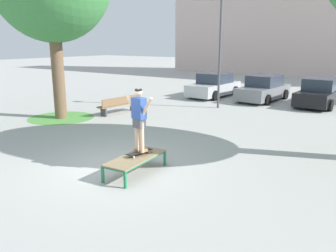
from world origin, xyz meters
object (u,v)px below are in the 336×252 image
at_px(car_black, 320,93).
at_px(light_post, 221,33).
at_px(car_silver, 214,86).
at_px(car_grey, 264,89).
at_px(skater, 139,116).
at_px(park_bench, 120,104).
at_px(skate_box, 136,159).
at_px(skateboard, 140,152).

relative_size(car_black, light_post, 0.73).
xyz_separation_m(car_silver, car_grey, (3.14, 0.30, 0.00)).
xyz_separation_m(skater, light_post, (-2.47, 9.53, 2.29)).
relative_size(skater, car_silver, 0.40).
height_order(skater, light_post, light_post).
bearing_deg(park_bench, car_black, 46.09).
height_order(skate_box, skater, skater).
bearing_deg(car_silver, park_bench, -99.80).
distance_m(skater, light_post, 10.11).
relative_size(skateboard, skater, 0.48).
height_order(skate_box, car_grey, car_grey).
relative_size(skate_box, park_bench, 0.80).
distance_m(skater, car_black, 13.46).
height_order(car_grey, car_black, same).
relative_size(skateboard, car_black, 0.19).
bearing_deg(car_black, park_bench, -133.91).
relative_size(skater, car_grey, 0.39).
distance_m(car_grey, park_bench, 8.91).
bearing_deg(light_post, car_black, 41.65).
relative_size(car_black, park_bench, 1.76).
bearing_deg(car_grey, car_silver, -174.56).
xyz_separation_m(car_silver, park_bench, (-1.28, -7.44, -0.24)).
bearing_deg(light_post, car_silver, 120.80).
relative_size(car_silver, park_bench, 1.76).
relative_size(skate_box, car_silver, 0.46).
bearing_deg(car_black, car_silver, -176.25).
bearing_deg(skateboard, park_bench, 136.53).
xyz_separation_m(skate_box, car_silver, (-4.50, 13.10, 0.28)).
xyz_separation_m(skate_box, light_post, (-2.49, 9.72, 3.41)).
xyz_separation_m(skate_box, skater, (-0.02, 0.20, 1.12)).
height_order(car_silver, light_post, light_post).
bearing_deg(car_black, skateboard, -97.63).
height_order(park_bench, light_post, light_post).
bearing_deg(car_grey, skate_box, -84.18).
bearing_deg(car_black, car_grey, -177.95).
bearing_deg(skateboard, light_post, 104.55).
bearing_deg(skate_box, car_black, 82.54).
bearing_deg(car_black, skate_box, -97.46).
relative_size(skateboard, light_post, 0.14).
bearing_deg(skateboard, car_grey, 95.84).
distance_m(skater, car_silver, 13.69).
relative_size(car_silver, car_grey, 0.99).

